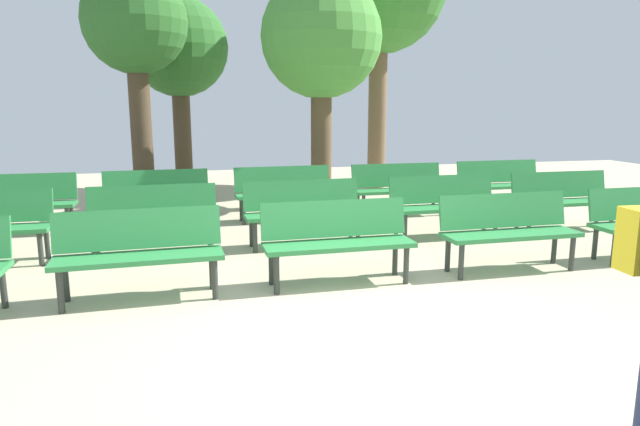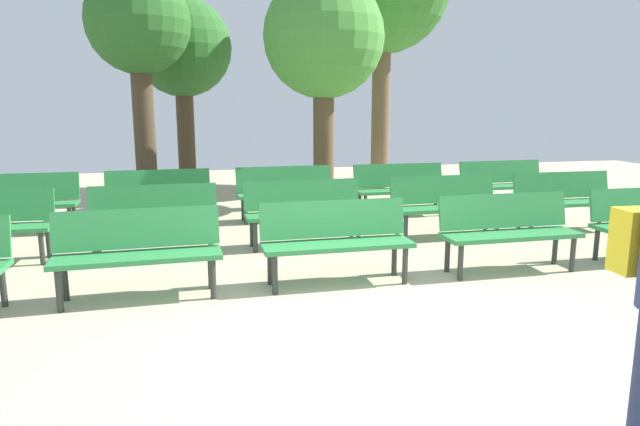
{
  "view_description": "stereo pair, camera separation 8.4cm",
  "coord_description": "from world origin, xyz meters",
  "px_view_note": "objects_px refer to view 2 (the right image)",
  "views": [
    {
      "loc": [
        -1.56,
        -4.03,
        1.9
      ],
      "look_at": [
        0.0,
        2.7,
        0.55
      ],
      "focal_mm": 31.54,
      "sensor_mm": 36.0,
      "label": 1
    },
    {
      "loc": [
        -1.47,
        -4.05,
        1.9
      ],
      "look_at": [
        0.0,
        2.7,
        0.55
      ],
      "focal_mm": 31.54,
      "sensor_mm": 36.0,
      "label": 2
    }
  ],
  "objects_px": {
    "bench_r1_c4": "(565,197)",
    "tree_2": "(138,28)",
    "bench_r1_c1": "(154,215)",
    "bench_r1_c2": "(304,208)",
    "bench_r0_c2": "(336,237)",
    "bench_r2_c2": "(286,189)",
    "tree_1": "(182,50)",
    "bench_r0_c3": "(508,227)",
    "bench_r2_c3": "(400,186)",
    "tree_0": "(324,40)",
    "bench_r1_c3": "(446,202)",
    "bench_r2_c1": "(159,194)",
    "bench_r2_c4": "(503,182)",
    "bench_r2_c0": "(21,199)",
    "bench_r0_c1": "(138,248)"
  },
  "relations": [
    {
      "from": "tree_2",
      "to": "tree_0",
      "type": "bearing_deg",
      "value": -16.48
    },
    {
      "from": "tree_0",
      "to": "bench_r2_c2",
      "type": "bearing_deg",
      "value": -129.37
    },
    {
      "from": "bench_r0_c1",
      "to": "bench_r2_c3",
      "type": "relative_size",
      "value": 1.01
    },
    {
      "from": "bench_r2_c3",
      "to": "tree_1",
      "type": "bearing_deg",
      "value": 133.37
    },
    {
      "from": "bench_r1_c1",
      "to": "bench_r1_c4",
      "type": "height_order",
      "value": "same"
    },
    {
      "from": "bench_r0_c2",
      "to": "bench_r2_c1",
      "type": "xyz_separation_m",
      "value": [
        -2.03,
        3.36,
        0.0
      ]
    },
    {
      "from": "bench_r1_c4",
      "to": "bench_r2_c1",
      "type": "xyz_separation_m",
      "value": [
        -6.03,
        1.62,
        0.0
      ]
    },
    {
      "from": "tree_0",
      "to": "tree_1",
      "type": "height_order",
      "value": "same"
    },
    {
      "from": "bench_r1_c4",
      "to": "tree_2",
      "type": "relative_size",
      "value": 0.37
    },
    {
      "from": "bench_r2_c3",
      "to": "tree_2",
      "type": "distance_m",
      "value": 5.53
    },
    {
      "from": "bench_r0_c3",
      "to": "tree_1",
      "type": "height_order",
      "value": "tree_1"
    },
    {
      "from": "bench_r1_c2",
      "to": "bench_r2_c1",
      "type": "bearing_deg",
      "value": 137.93
    },
    {
      "from": "bench_r2_c0",
      "to": "tree_1",
      "type": "bearing_deg",
      "value": 58.81
    },
    {
      "from": "bench_r1_c3",
      "to": "tree_2",
      "type": "distance_m",
      "value": 6.39
    },
    {
      "from": "bench_r0_c2",
      "to": "tree_1",
      "type": "height_order",
      "value": "tree_1"
    },
    {
      "from": "bench_r0_c1",
      "to": "bench_r1_c2",
      "type": "relative_size",
      "value": 1.0
    },
    {
      "from": "tree_0",
      "to": "tree_2",
      "type": "distance_m",
      "value": 3.38
    },
    {
      "from": "bench_r1_c2",
      "to": "bench_r2_c3",
      "type": "bearing_deg",
      "value": 38.5
    },
    {
      "from": "bench_r0_c2",
      "to": "bench_r2_c2",
      "type": "bearing_deg",
      "value": 89.06
    },
    {
      "from": "bench_r2_c1",
      "to": "tree_1",
      "type": "relative_size",
      "value": 0.39
    },
    {
      "from": "bench_r0_c3",
      "to": "bench_r1_c3",
      "type": "relative_size",
      "value": 1.0
    },
    {
      "from": "tree_2",
      "to": "tree_1",
      "type": "bearing_deg",
      "value": 67.55
    },
    {
      "from": "bench_r0_c3",
      "to": "bench_r1_c2",
      "type": "relative_size",
      "value": 1.0
    },
    {
      "from": "bench_r1_c4",
      "to": "bench_r1_c3",
      "type": "bearing_deg",
      "value": -179.31
    },
    {
      "from": "bench_r2_c1",
      "to": "bench_r1_c2",
      "type": "bearing_deg",
      "value": -41.66
    },
    {
      "from": "bench_r0_c2",
      "to": "bench_r2_c3",
      "type": "bearing_deg",
      "value": 58.62
    },
    {
      "from": "bench_r2_c0",
      "to": "bench_r2_c2",
      "type": "xyz_separation_m",
      "value": [
        3.98,
        0.11,
        0.0
      ]
    },
    {
      "from": "bench_r1_c2",
      "to": "bench_r0_c3",
      "type": "bearing_deg",
      "value": -40.79
    },
    {
      "from": "bench_r1_c1",
      "to": "bench_r2_c1",
      "type": "distance_m",
      "value": 1.71
    },
    {
      "from": "bench_r1_c3",
      "to": "bench_r2_c0",
      "type": "bearing_deg",
      "value": 164.05
    },
    {
      "from": "bench_r2_c4",
      "to": "bench_r0_c3",
      "type": "bearing_deg",
      "value": -120.77
    },
    {
      "from": "bench_r0_c1",
      "to": "bench_r2_c1",
      "type": "relative_size",
      "value": 1.0
    },
    {
      "from": "bench_r0_c3",
      "to": "tree_1",
      "type": "xyz_separation_m",
      "value": [
        -3.67,
        7.19,
        2.52
      ]
    },
    {
      "from": "bench_r2_c0",
      "to": "tree_0",
      "type": "height_order",
      "value": "tree_0"
    },
    {
      "from": "bench_r0_c2",
      "to": "bench_r2_c0",
      "type": "height_order",
      "value": "same"
    },
    {
      "from": "bench_r0_c1",
      "to": "bench_r1_c4",
      "type": "xyz_separation_m",
      "value": [
        6.02,
        1.79,
        0.0
      ]
    },
    {
      "from": "bench_r1_c1",
      "to": "bench_r2_c0",
      "type": "xyz_separation_m",
      "value": [
        -2.0,
        1.65,
        0.0
      ]
    },
    {
      "from": "bench_r1_c2",
      "to": "bench_r1_c4",
      "type": "relative_size",
      "value": 1.01
    },
    {
      "from": "bench_r2_c1",
      "to": "bench_r1_c4",
      "type": "bearing_deg",
      "value": -16.64
    },
    {
      "from": "tree_1",
      "to": "bench_r1_c1",
      "type": "bearing_deg",
      "value": -93.62
    },
    {
      "from": "bench_r0_c1",
      "to": "bench_r1_c4",
      "type": "bearing_deg",
      "value": 13.9
    },
    {
      "from": "bench_r1_c1",
      "to": "bench_r2_c0",
      "type": "height_order",
      "value": "same"
    },
    {
      "from": "bench_r0_c2",
      "to": "bench_r2_c0",
      "type": "xyz_separation_m",
      "value": [
        -3.99,
        3.3,
        0.0
      ]
    },
    {
      "from": "bench_r1_c4",
      "to": "tree_2",
      "type": "distance_m",
      "value": 7.86
    },
    {
      "from": "bench_r2_c2",
      "to": "bench_r2_c4",
      "type": "relative_size",
      "value": 1.0
    },
    {
      "from": "bench_r1_c1",
      "to": "bench_r1_c2",
      "type": "relative_size",
      "value": 1.0
    },
    {
      "from": "bench_r2_c1",
      "to": "tree_0",
      "type": "distance_m",
      "value": 3.99
    },
    {
      "from": "bench_r1_c2",
      "to": "bench_r2_c3",
      "type": "xyz_separation_m",
      "value": [
        2.01,
        1.72,
        0.0
      ]
    },
    {
      "from": "bench_r1_c3",
      "to": "bench_r2_c3",
      "type": "height_order",
      "value": "same"
    },
    {
      "from": "bench_r1_c1",
      "to": "tree_2",
      "type": "xyz_separation_m",
      "value": [
        -0.38,
        3.8,
        2.74
      ]
    }
  ]
}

